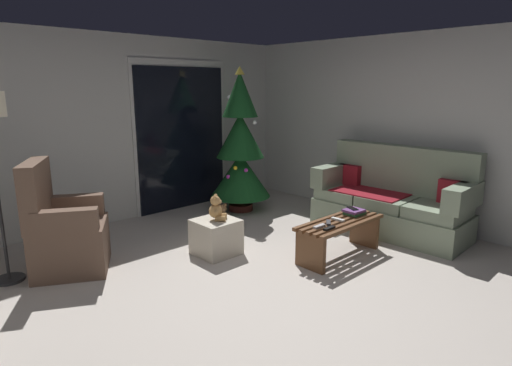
% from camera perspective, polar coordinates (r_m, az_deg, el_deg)
% --- Properties ---
extents(ground_plane, '(7.00, 7.00, 0.00)m').
position_cam_1_polar(ground_plane, '(3.97, 2.83, -14.64)').
color(ground_plane, '#BCB2A8').
extents(wall_back, '(5.72, 0.12, 2.50)m').
position_cam_1_polar(wall_back, '(6.08, -18.45, 6.73)').
color(wall_back, beige).
rests_on(wall_back, ground).
extents(wall_right, '(0.12, 6.00, 2.50)m').
position_cam_1_polar(wall_right, '(5.96, 22.54, 6.29)').
color(wall_right, beige).
rests_on(wall_right, ground).
extents(patio_door_frame, '(1.60, 0.02, 2.20)m').
position_cam_1_polar(patio_door_frame, '(6.53, -9.88, 6.25)').
color(patio_door_frame, silver).
rests_on(patio_door_frame, ground).
extents(patio_door_glass, '(1.50, 0.02, 2.10)m').
position_cam_1_polar(patio_door_glass, '(6.52, -9.77, 5.81)').
color(patio_door_glass, black).
rests_on(patio_door_glass, ground).
extents(couch, '(0.85, 1.97, 1.08)m').
position_cam_1_polar(couch, '(5.72, 17.67, -2.26)').
color(couch, gray).
rests_on(couch, ground).
extents(coffee_table, '(1.10, 0.40, 0.41)m').
position_cam_1_polar(coffee_table, '(4.75, 11.08, -6.54)').
color(coffee_table, brown).
rests_on(coffee_table, ground).
extents(remote_black, '(0.16, 0.05, 0.02)m').
position_cam_1_polar(remote_black, '(4.41, 9.76, -5.97)').
color(remote_black, black).
rests_on(remote_black, coffee_table).
extents(remote_graphite, '(0.15, 0.13, 0.02)m').
position_cam_1_polar(remote_graphite, '(4.59, 9.65, -5.23)').
color(remote_graphite, '#333338').
rests_on(remote_graphite, coffee_table).
extents(remote_silver, '(0.16, 0.05, 0.02)m').
position_cam_1_polar(remote_silver, '(4.46, 8.46, -5.73)').
color(remote_silver, '#ADADB2').
rests_on(remote_silver, coffee_table).
extents(remote_white, '(0.05, 0.16, 0.02)m').
position_cam_1_polar(remote_white, '(4.71, 10.87, -4.81)').
color(remote_white, silver).
rests_on(remote_white, coffee_table).
extents(book_stack, '(0.24, 0.20, 0.06)m').
position_cam_1_polar(book_stack, '(4.95, 12.98, -3.77)').
color(book_stack, '#337042').
rests_on(book_stack, coffee_table).
extents(cell_phone, '(0.12, 0.16, 0.01)m').
position_cam_1_polar(cell_phone, '(4.95, 12.75, -3.32)').
color(cell_phone, black).
rests_on(cell_phone, book_stack).
extents(christmas_tree, '(0.88, 0.88, 2.10)m').
position_cam_1_polar(christmas_tree, '(6.26, -2.11, 4.54)').
color(christmas_tree, '#4C1E19').
rests_on(christmas_tree, ground).
extents(armchair, '(0.93, 0.93, 1.13)m').
position_cam_1_polar(armchair, '(4.70, -24.22, -6.03)').
color(armchair, brown).
rests_on(armchair, ground).
extents(ottoman, '(0.44, 0.44, 0.39)m').
position_cam_1_polar(ottoman, '(4.79, -5.35, -7.16)').
color(ottoman, beige).
rests_on(ottoman, ground).
extents(teddy_bear_honey, '(0.21, 0.21, 0.29)m').
position_cam_1_polar(teddy_bear_honey, '(4.69, -5.31, -3.52)').
color(teddy_bear_honey, tan).
rests_on(teddy_bear_honey, ottoman).
extents(teddy_bear_chestnut_by_tree, '(0.20, 0.21, 0.29)m').
position_cam_1_polar(teddy_bear_chestnut_by_tree, '(5.79, -4.42, -4.36)').
color(teddy_bear_chestnut_by_tree, brown).
rests_on(teddy_bear_chestnut_by_tree, ground).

